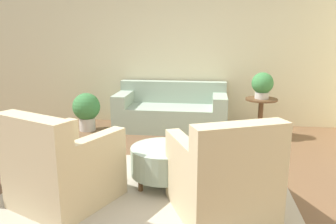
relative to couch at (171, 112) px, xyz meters
name	(u,v)px	position (x,y,z in m)	size (l,w,h in m)	color
ground_plane	(148,191)	(0.04, -2.44, -0.30)	(16.00, 16.00, 0.00)	brown
wall_back	(177,48)	(0.04, 0.49, 1.10)	(9.76, 0.12, 2.80)	beige
rug	(148,191)	(0.04, -2.44, -0.30)	(3.02, 2.01, 0.01)	#B2A893
couch	(171,112)	(0.00, 0.00, 0.00)	(1.93, 0.86, 0.81)	#9EB29E
armchair_left	(62,169)	(-0.74, -2.80, 0.06)	(1.10, 1.13, 0.94)	#C6B289
armchair_right	(223,178)	(0.82, -2.80, 0.06)	(1.10, 1.13, 0.94)	#C6B289
ottoman_table	(164,160)	(0.19, -2.25, -0.02)	(0.73, 0.73, 0.42)	#9EB29E
side_table	(261,111)	(1.50, -0.27, 0.13)	(0.51, 0.51, 0.64)	brown
potted_plant_on_side_table	(262,84)	(1.50, -0.27, 0.56)	(0.34, 0.34, 0.42)	beige
potted_plant_floor	(86,109)	(-1.45, -0.30, 0.08)	(0.48, 0.48, 0.66)	beige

